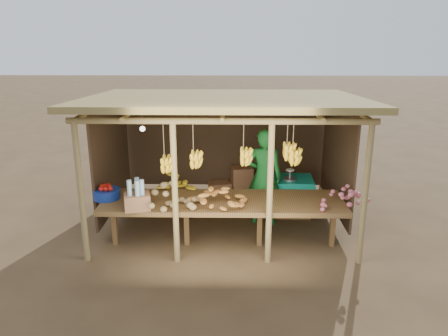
{
  "coord_description": "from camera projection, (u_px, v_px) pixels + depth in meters",
  "views": [
    {
      "loc": [
        0.13,
        -7.53,
        3.37
      ],
      "look_at": [
        0.0,
        0.0,
        1.05
      ],
      "focal_mm": 35.0,
      "sensor_mm": 36.0,
      "label": 1
    }
  ],
  "objects": [
    {
      "name": "stall_structure",
      "position": [
        225.0,
        121.0,
        7.6
      ],
      "size": [
        4.7,
        3.5,
        2.43
      ],
      "color": "#967F4D",
      "rests_on": "ground"
    },
    {
      "name": "potato_heap",
      "position": [
        169.0,
        196.0,
        6.72
      ],
      "size": [
        1.13,
        0.9,
        0.37
      ],
      "primitive_type": null,
      "rotation": [
        0.0,
        0.0,
        -0.35
      ],
      "color": "olive",
      "rests_on": "counter"
    },
    {
      "name": "burlap_sacks",
      "position": [
        176.0,
        196.0,
        8.83
      ],
      "size": [
        0.76,
        0.4,
        0.54
      ],
      "color": "#473221",
      "rests_on": "ground"
    },
    {
      "name": "counter",
      "position": [
        223.0,
        204.0,
        7.07
      ],
      "size": [
        3.9,
        1.05,
        0.8
      ],
      "color": "brown",
      "rests_on": "ground"
    },
    {
      "name": "tarp_crate",
      "position": [
        291.0,
        195.0,
        8.43
      ],
      "size": [
        0.83,
        0.72,
        0.96
      ],
      "color": "brown",
      "rests_on": "ground"
    },
    {
      "name": "carton_stack",
      "position": [
        235.0,
        185.0,
        9.25
      ],
      "size": [
        0.96,
        0.43,
        0.68
      ],
      "color": "#946242",
      "rests_on": "ground"
    },
    {
      "name": "tomato_basin",
      "position": [
        107.0,
        193.0,
        7.1
      ],
      "size": [
        0.44,
        0.44,
        0.23
      ],
      "rotation": [
        0.0,
        0.0,
        -0.18
      ],
      "color": "navy",
      "rests_on": "counter"
    },
    {
      "name": "sweet_potato_heap",
      "position": [
        217.0,
        195.0,
        6.78
      ],
      "size": [
        0.91,
        0.62,
        0.35
      ],
      "primitive_type": null,
      "rotation": [
        0.0,
        0.0,
        -0.13
      ],
      "color": "#C37A32",
      "rests_on": "counter"
    },
    {
      "name": "vendor",
      "position": [
        264.0,
        177.0,
        7.91
      ],
      "size": [
        0.71,
        0.52,
        1.78
      ],
      "primitive_type": "imported",
      "rotation": [
        0.0,
        0.0,
        2.99
      ],
      "color": "#19732B",
      "rests_on": "ground"
    },
    {
      "name": "bottle_box",
      "position": [
        137.0,
        198.0,
        6.64
      ],
      "size": [
        0.45,
        0.39,
        0.49
      ],
      "color": "#946242",
      "rests_on": "counter"
    },
    {
      "name": "onion_heap",
      "position": [
        346.0,
        197.0,
        6.68
      ],
      "size": [
        0.97,
        0.8,
        0.36
      ],
      "primitive_type": null,
      "rotation": [
        0.0,
        0.0,
        0.41
      ],
      "color": "#C6606E",
      "rests_on": "counter"
    },
    {
      "name": "banana_pile",
      "position": [
        175.0,
        180.0,
        7.45
      ],
      "size": [
        0.66,
        0.5,
        0.35
      ],
      "primitive_type": null,
      "rotation": [
        0.0,
        0.0,
        -0.27
      ],
      "color": "gold",
      "rests_on": "counter"
    },
    {
      "name": "ground",
      "position": [
        224.0,
        221.0,
        8.19
      ],
      "size": [
        60.0,
        60.0,
        0.0
      ],
      "primitive_type": "plane",
      "color": "brown",
      "rests_on": "ground"
    }
  ]
}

